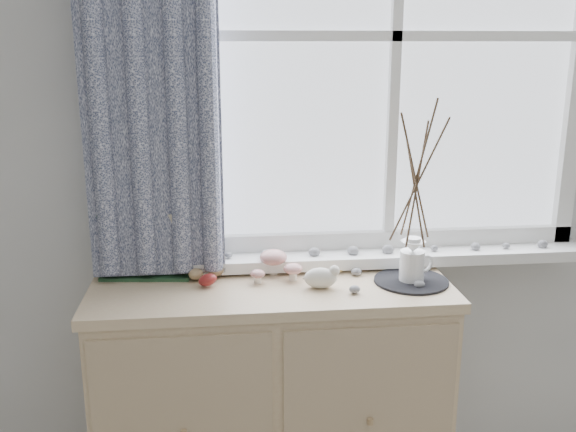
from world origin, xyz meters
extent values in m
cube|color=silver|center=(0.00, 2.00, 1.30)|extent=(4.00, 0.04, 2.60)
cube|color=silver|center=(0.30, 2.00, 1.65)|extent=(1.30, 0.01, 1.40)
cube|color=white|center=(0.30, 1.92, 0.88)|extent=(1.45, 0.16, 0.04)
cube|color=#091233|center=(-0.52, 1.87, 1.68)|extent=(0.44, 0.06, 1.61)
cube|color=beige|center=(-0.15, 1.75, 0.41)|extent=(1.17, 0.43, 0.81)
cube|color=beige|center=(-0.15, 1.75, 0.83)|extent=(1.20, 0.45, 0.03)
cylinder|color=white|center=(-0.13, 1.86, 0.88)|extent=(0.03, 0.03, 0.06)
ellipsoid|color=#9E0F05|center=(-0.13, 1.86, 0.91)|extent=(0.09, 0.09, 0.05)
cylinder|color=white|center=(-0.07, 1.79, 0.87)|extent=(0.03, 0.03, 0.04)
ellipsoid|color=#9E0F05|center=(-0.07, 1.79, 0.89)|extent=(0.06, 0.06, 0.04)
cylinder|color=white|center=(-0.19, 1.78, 0.87)|extent=(0.02, 0.02, 0.03)
ellipsoid|color=#9E0F05|center=(-0.19, 1.78, 0.88)|extent=(0.05, 0.05, 0.03)
ellipsoid|color=tan|center=(-0.40, 1.82, 0.88)|extent=(0.05, 0.04, 0.06)
ellipsoid|color=tan|center=(-0.44, 1.89, 0.88)|extent=(0.05, 0.04, 0.06)
ellipsoid|color=maroon|center=(-0.36, 1.76, 0.88)|extent=(0.05, 0.04, 0.06)
ellipsoid|color=tan|center=(-0.33, 1.85, 0.88)|extent=(0.05, 0.04, 0.06)
cylinder|color=black|center=(0.32, 1.73, 0.85)|extent=(0.25, 0.25, 0.01)
cylinder|color=white|center=(0.32, 1.73, 0.91)|extent=(0.11, 0.11, 0.10)
cone|color=white|center=(0.32, 1.73, 0.98)|extent=(0.08, 0.08, 0.04)
cylinder|color=white|center=(0.32, 1.73, 0.99)|extent=(0.05, 0.05, 0.02)
torus|color=white|center=(0.37, 1.73, 0.91)|extent=(0.06, 0.04, 0.06)
ellipsoid|color=gray|center=(0.11, 1.65, 0.86)|extent=(0.04, 0.03, 0.03)
ellipsoid|color=gray|center=(0.15, 1.81, 0.86)|extent=(0.04, 0.03, 0.03)
ellipsoid|color=gray|center=(0.33, 1.67, 0.86)|extent=(0.04, 0.03, 0.03)
camera|label=1|loc=(-0.31, -0.23, 1.63)|focal=40.00mm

